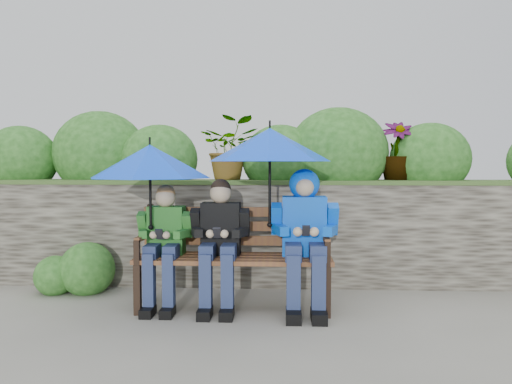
{
  "coord_description": "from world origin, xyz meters",
  "views": [
    {
      "loc": [
        0.21,
        -4.12,
        1.2
      ],
      "look_at": [
        0.0,
        0.1,
        0.95
      ],
      "focal_mm": 35.0,
      "sensor_mm": 36.0,
      "label": 1
    }
  ],
  "objects_px": {
    "park_bench": "(235,250)",
    "boy_right": "(305,228)",
    "umbrella_right": "(270,145)",
    "boy_left": "(164,239)",
    "boy_middle": "(220,237)",
    "umbrella_left": "(150,161)"
  },
  "relations": [
    {
      "from": "boy_right",
      "to": "umbrella_left",
      "type": "relative_size",
      "value": 1.16
    },
    {
      "from": "park_bench",
      "to": "boy_right",
      "type": "distance_m",
      "value": 0.61
    },
    {
      "from": "boy_right",
      "to": "boy_left",
      "type": "bearing_deg",
      "value": 179.99
    },
    {
      "from": "boy_right",
      "to": "park_bench",
      "type": "bearing_deg",
      "value": 173.59
    },
    {
      "from": "boy_left",
      "to": "boy_middle",
      "type": "distance_m",
      "value": 0.46
    },
    {
      "from": "boy_middle",
      "to": "umbrella_left",
      "type": "relative_size",
      "value": 1.08
    },
    {
      "from": "park_bench",
      "to": "umbrella_right",
      "type": "distance_m",
      "value": 0.92
    },
    {
      "from": "boy_left",
      "to": "boy_middle",
      "type": "relative_size",
      "value": 0.95
    },
    {
      "from": "boy_right",
      "to": "umbrella_right",
      "type": "distance_m",
      "value": 0.73
    },
    {
      "from": "boy_middle",
      "to": "boy_left",
      "type": "bearing_deg",
      "value": 179.38
    },
    {
      "from": "umbrella_left",
      "to": "umbrella_right",
      "type": "bearing_deg",
      "value": 2.95
    },
    {
      "from": "boy_left",
      "to": "umbrella_left",
      "type": "relative_size",
      "value": 1.03
    },
    {
      "from": "boy_left",
      "to": "boy_right",
      "type": "bearing_deg",
      "value": -0.01
    },
    {
      "from": "park_bench",
      "to": "boy_middle",
      "type": "xyz_separation_m",
      "value": [
        -0.12,
        -0.07,
        0.11
      ]
    },
    {
      "from": "boy_right",
      "to": "umbrella_left",
      "type": "height_order",
      "value": "umbrella_left"
    },
    {
      "from": "boy_right",
      "to": "umbrella_right",
      "type": "height_order",
      "value": "umbrella_right"
    },
    {
      "from": "boy_middle",
      "to": "boy_right",
      "type": "distance_m",
      "value": 0.7
    },
    {
      "from": "boy_middle",
      "to": "umbrella_right",
      "type": "bearing_deg",
      "value": 2.52
    },
    {
      "from": "park_bench",
      "to": "boy_right",
      "type": "bearing_deg",
      "value": -6.41
    },
    {
      "from": "umbrella_left",
      "to": "umbrella_right",
      "type": "height_order",
      "value": "umbrella_right"
    },
    {
      "from": "boy_middle",
      "to": "umbrella_left",
      "type": "distance_m",
      "value": 0.83
    },
    {
      "from": "boy_right",
      "to": "umbrella_left",
      "type": "distance_m",
      "value": 1.36
    }
  ]
}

